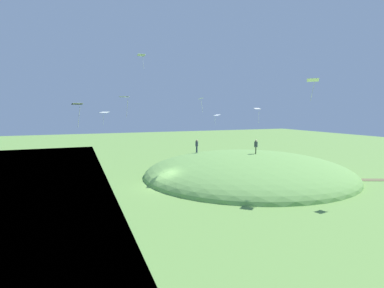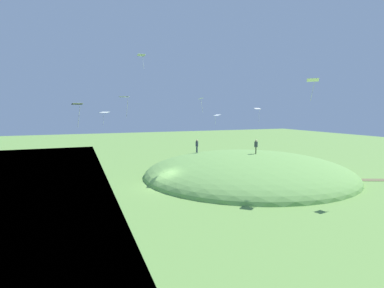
% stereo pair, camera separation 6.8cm
% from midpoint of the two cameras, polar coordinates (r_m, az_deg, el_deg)
% --- Properties ---
extents(ground_plane, '(160.00, 160.00, 0.00)m').
position_cam_midpoint_polar(ground_plane, '(30.85, -5.70, -8.42)').
color(ground_plane, '#6A9947').
extents(grass_hill, '(25.94, 25.02, 5.42)m').
position_cam_midpoint_polar(grass_hill, '(37.30, 10.76, -5.89)').
color(grass_hill, '#6FA551').
rests_on(grass_hill, ground_plane).
extents(person_with_child, '(0.58, 0.58, 1.75)m').
position_cam_midpoint_polar(person_with_child, '(36.34, 12.40, -0.17)').
color(person_with_child, '#2E3625').
rests_on(person_with_child, grass_hill).
extents(person_on_hilltop, '(0.51, 0.51, 1.84)m').
position_cam_midpoint_polar(person_on_hilltop, '(40.51, 0.89, -0.04)').
color(person_on_hilltop, '#27364E').
rests_on(person_on_hilltop, grass_hill).
extents(kite_1, '(0.83, 0.61, 1.51)m').
position_cam_midpoint_polar(kite_1, '(31.10, -9.97, 16.70)').
color(kite_1, white).
extents(kite_3, '(1.20, 1.17, 1.98)m').
position_cam_midpoint_polar(kite_3, '(28.58, 22.59, 11.36)').
color(kite_3, silver).
extents(kite_4, '(0.85, 1.07, 1.43)m').
position_cam_midpoint_polar(kite_4, '(40.96, 4.88, 5.60)').
color(kite_4, white).
extents(kite_5, '(0.84, 0.97, 1.57)m').
position_cam_midpoint_polar(kite_5, '(32.69, 1.73, 8.78)').
color(kite_5, white).
extents(kite_6, '(1.04, 0.77, 2.34)m').
position_cam_midpoint_polar(kite_6, '(47.43, 12.68, 6.63)').
color(kite_6, white).
extents(kite_7, '(1.02, 0.81, 2.11)m').
position_cam_midpoint_polar(kite_7, '(27.57, -21.65, 7.06)').
color(kite_7, silver).
extents(kite_8, '(1.36, 1.34, 1.66)m').
position_cam_midpoint_polar(kite_8, '(37.99, -16.91, 5.89)').
color(kite_8, white).
extents(kite_9, '(1.06, 0.86, 1.96)m').
position_cam_midpoint_polar(kite_9, '(28.92, -13.17, 8.80)').
color(kite_9, silver).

